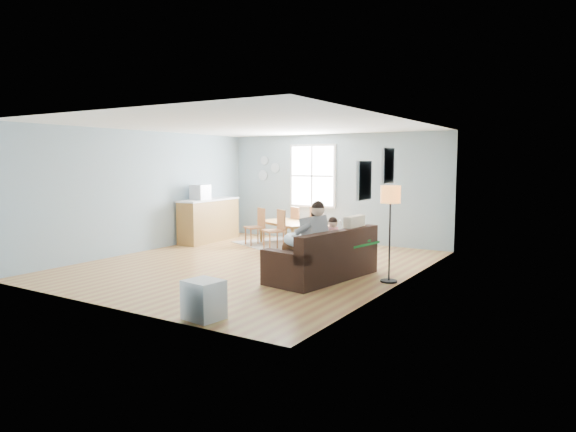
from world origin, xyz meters
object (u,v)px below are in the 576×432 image
Objects in this scene: baby_swing at (333,240)px; chair_nw at (298,222)px; chair_se at (277,227)px; monitor at (200,192)px; dining_table at (288,234)px; storage_cube at (203,299)px; sofa at (325,261)px; chair_sw at (257,224)px; counter at (209,220)px; chair_ne at (319,223)px; father at (308,238)px; floor_lamp at (390,203)px; toddler at (328,235)px.

chair_nw is at bearing 139.15° from baby_swing.
monitor is (-2.17, -0.13, 0.74)m from chair_se.
dining_table is 3.95× the size of monitor.
storage_cube is 0.54× the size of chair_se.
sofa is 2.50× the size of chair_sw.
counter is 4.78× the size of monitor.
counter reaches higher than chair_se.
chair_se is at bearing -78.40° from chair_nw.
monitor is at bearing -139.47° from chair_nw.
monitor is at bearing -178.92° from baby_swing.
monitor is 0.40× the size of baby_swing.
chair_nw is at bearing 32.91° from counter.
dining_table is 2.13m from counter.
chair_sw is 1.48m from chair_ne.
father is at bearing -123.24° from sofa.
floor_lamp is at bearing 18.29° from sofa.
dining_table is 0.77m from chair_sw.
sofa is at bearing 84.75° from storage_cube.
chair_sw reaches higher than chair_nw.
chair_nw is (-3.60, 3.10, -0.85)m from floor_lamp.
sofa is 1.64× the size of father.
counter reaches higher than chair_nw.
chair_ne is (-1.77, 3.06, 0.23)m from sofa.
baby_swing is (-0.61, 2.19, -0.38)m from father.
chair_se is (-2.22, 1.76, -0.20)m from toddler.
baby_swing reaches higher than dining_table.
chair_sw is 0.46× the size of counter.
chair_nw is (0.50, 1.10, -0.02)m from chair_sw.
sofa is at bearing 56.76° from father.
counter is 3.69m from baby_swing.
chair_ne reaches higher than dining_table.
baby_swing is at bearing -0.35° from dining_table.
chair_ne reaches higher than sofa.
chair_sw is at bearing 169.31° from baby_swing.
chair_se is (-2.08, 2.25, -0.21)m from father.
chair_ne is (-1.59, 3.34, -0.19)m from father.
father is at bearing -152.96° from floor_lamp.
counter is at bearing -140.63° from dining_table.
chair_sw is 1.64m from monitor.
father is 4.78m from monitor.
father is 3.70m from chair_ne.
sofa is at bearing -161.71° from floor_lamp.
father is 1.66× the size of toddler.
chair_ne is at bearing 65.74° from chair_se.
sofa is 1.50m from floor_lamp.
father is at bearing -57.34° from chair_nw.
dining_table is at bearing 145.62° from floor_lamp.
floor_lamp is 3.95× the size of monitor.
father is at bearing -30.09° from counter.
floor_lamp is 3.76m from chair_se.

